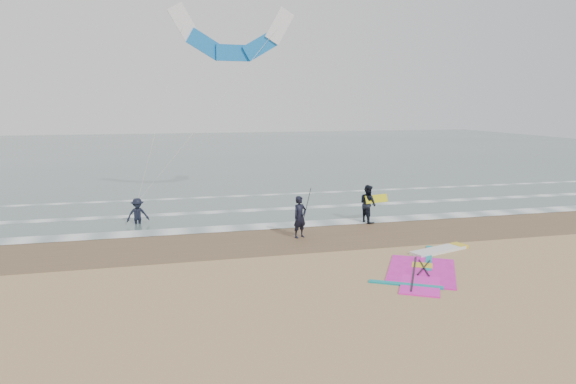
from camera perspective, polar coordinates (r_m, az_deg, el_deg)
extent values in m
plane|color=tan|center=(17.42, 9.64, -9.66)|extent=(120.00, 120.00, 0.00)
cube|color=#47605E|center=(63.62, -7.90, 4.53)|extent=(120.00, 80.00, 0.02)
cube|color=brown|center=(22.79, 3.60, -4.85)|extent=(120.00, 5.00, 0.01)
cube|color=white|center=(24.83, 2.07, -3.55)|extent=(120.00, 1.20, 0.02)
cube|color=white|center=(28.41, -0.05, -1.83)|extent=(120.00, 0.70, 0.02)
cube|color=white|center=(32.72, -1.95, -0.29)|extent=(120.00, 0.50, 0.01)
cube|color=white|center=(21.19, 16.36, -6.22)|extent=(2.62, 1.39, 0.12)
cube|color=yellow|center=(22.05, 18.43, -5.68)|extent=(0.62, 0.72, 0.13)
cube|color=#F81FC1|center=(18.63, 14.61, -8.48)|extent=(3.57, 3.94, 0.04)
cube|color=#F81FC1|center=(17.18, 14.46, -10.04)|extent=(1.98, 2.20, 0.05)
cube|color=#0C8C99|center=(20.21, 15.37, -7.05)|extent=(1.82, 2.93, 0.05)
cube|color=#0C8C99|center=(17.17, 12.92, -9.98)|extent=(2.14, 1.37, 0.05)
cube|color=yellow|center=(19.20, 14.69, -7.92)|extent=(0.92, 0.89, 0.05)
cylinder|color=black|center=(18.27, 13.78, -8.71)|extent=(1.89, 3.21, 0.06)
cylinder|color=black|center=(18.88, 14.87, -8.08)|extent=(1.26, 1.39, 0.04)
cylinder|color=black|center=(18.88, 14.87, -8.08)|extent=(0.61, 1.76, 0.04)
imported|color=black|center=(22.22, 1.32, -2.79)|extent=(0.79, 0.68, 1.84)
imported|color=black|center=(25.32, 8.87, -1.30)|extent=(0.92, 1.06, 1.87)
imported|color=black|center=(25.66, -16.40, -1.70)|extent=(1.17, 0.84, 1.64)
cylinder|color=black|center=(22.21, 2.07, -1.67)|extent=(0.17, 0.86, 1.82)
cube|color=yellow|center=(25.34, 9.80, -0.75)|extent=(1.30, 0.51, 0.39)
cube|color=white|center=(29.18, -11.52, 17.99)|extent=(1.71, 0.26, 2.08)
cube|color=blue|center=(29.12, -9.19, 15.88)|extent=(2.08, 0.30, 1.71)
cube|color=blue|center=(29.25, -6.11, 15.12)|extent=(1.89, 0.28, 0.88)
cube|color=blue|center=(29.54, -3.11, 15.90)|extent=(2.08, 0.30, 1.71)
cube|color=white|center=(29.91, -0.94, 17.97)|extent=(1.71, 0.26, 2.08)
cylinder|color=beige|center=(26.99, -13.87, 9.06)|extent=(2.69, 3.71, 8.94)
cylinder|color=beige|center=(27.13, -8.27, 9.24)|extent=(7.91, 3.71, 8.95)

